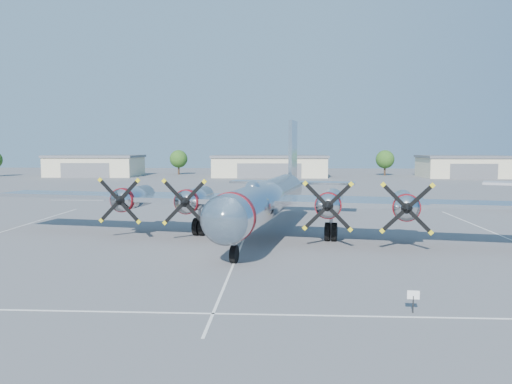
{
  "coord_description": "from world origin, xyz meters",
  "views": [
    {
      "loc": [
        3.16,
        -44.21,
        7.7
      ],
      "look_at": [
        0.58,
        4.5,
        3.2
      ],
      "focal_mm": 35.0,
      "sensor_mm": 36.0,
      "label": 1
    }
  ],
  "objects_px": {
    "tree_east": "(385,159)",
    "tree_west": "(179,159)",
    "info_placard": "(413,297)",
    "hangar_center": "(270,166)",
    "main_bomber_b29": "(268,234)",
    "hangar_east": "(463,166)",
    "hangar_west": "(95,165)"
  },
  "relations": [
    {
      "from": "tree_east",
      "to": "tree_west",
      "type": "bearing_deg",
      "value": 177.92
    },
    {
      "from": "info_placard",
      "to": "tree_east",
      "type": "bearing_deg",
      "value": 85.27
    },
    {
      "from": "hangar_center",
      "to": "main_bomber_b29",
      "type": "relative_size",
      "value": 0.6
    },
    {
      "from": "hangar_east",
      "to": "info_placard",
      "type": "bearing_deg",
      "value": -110.56
    },
    {
      "from": "tree_east",
      "to": "info_placard",
      "type": "distance_m",
      "value": 111.42
    },
    {
      "from": "tree_east",
      "to": "info_placard",
      "type": "xyz_separation_m",
      "value": [
        -20.77,
        -109.42,
        -3.47
      ]
    },
    {
      "from": "tree_west",
      "to": "info_placard",
      "type": "distance_m",
      "value": 116.61
    },
    {
      "from": "hangar_center",
      "to": "hangar_east",
      "type": "relative_size",
      "value": 1.39
    },
    {
      "from": "hangar_center",
      "to": "hangar_east",
      "type": "bearing_deg",
      "value": 0.0
    },
    {
      "from": "tree_west",
      "to": "main_bomber_b29",
      "type": "relative_size",
      "value": 0.14
    },
    {
      "from": "tree_east",
      "to": "hangar_center",
      "type": "bearing_deg",
      "value": -168.62
    },
    {
      "from": "info_placard",
      "to": "hangar_center",
      "type": "bearing_deg",
      "value": 101.12
    },
    {
      "from": "hangar_center",
      "to": "main_bomber_b29",
      "type": "distance_m",
      "value": 82.98
    },
    {
      "from": "tree_west",
      "to": "tree_east",
      "type": "bearing_deg",
      "value": -2.08
    },
    {
      "from": "info_placard",
      "to": "hangar_west",
      "type": "bearing_deg",
      "value": 123.7
    },
    {
      "from": "hangar_east",
      "to": "info_placard",
      "type": "relative_size",
      "value": 19.37
    },
    {
      "from": "tree_east",
      "to": "info_placard",
      "type": "bearing_deg",
      "value": -100.75
    },
    {
      "from": "hangar_center",
      "to": "info_placard",
      "type": "distance_m",
      "value": 103.81
    },
    {
      "from": "hangar_west",
      "to": "info_placard",
      "type": "bearing_deg",
      "value": -62.32
    },
    {
      "from": "hangar_east",
      "to": "tree_west",
      "type": "relative_size",
      "value": 3.1
    },
    {
      "from": "tree_west",
      "to": "info_placard",
      "type": "xyz_separation_m",
      "value": [
        34.23,
        -111.42,
        -3.47
      ]
    },
    {
      "from": "hangar_center",
      "to": "tree_east",
      "type": "height_order",
      "value": "tree_east"
    },
    {
      "from": "hangar_center",
      "to": "info_placard",
      "type": "height_order",
      "value": "hangar_center"
    },
    {
      "from": "hangar_east",
      "to": "tree_west",
      "type": "bearing_deg",
      "value": 173.72
    },
    {
      "from": "hangar_west",
      "to": "tree_west",
      "type": "distance_m",
      "value": 21.61
    },
    {
      "from": "hangar_west",
      "to": "tree_west",
      "type": "relative_size",
      "value": 3.4
    },
    {
      "from": "tree_west",
      "to": "hangar_east",
      "type": "bearing_deg",
      "value": -6.28
    },
    {
      "from": "hangar_east",
      "to": "info_placard",
      "type": "height_order",
      "value": "hangar_east"
    },
    {
      "from": "hangar_center",
      "to": "tree_west",
      "type": "xyz_separation_m",
      "value": [
        -25.0,
        8.04,
        1.51
      ]
    },
    {
      "from": "hangar_east",
      "to": "main_bomber_b29",
      "type": "xyz_separation_m",
      "value": [
        -46.05,
        -82.91,
        -2.71
      ]
    },
    {
      "from": "hangar_east",
      "to": "tree_west",
      "type": "height_order",
      "value": "tree_west"
    },
    {
      "from": "tree_east",
      "to": "hangar_west",
      "type": "bearing_deg",
      "value": -175.4
    }
  ]
}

